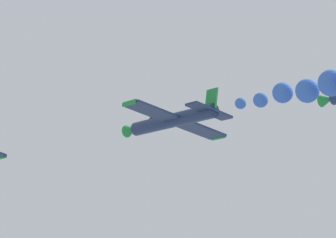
{
  "coord_description": "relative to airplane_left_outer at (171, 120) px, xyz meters",
  "views": [
    {
      "loc": [
        -38.96,
        -43.98,
        77.68
      ],
      "look_at": [
        0.0,
        0.0,
        90.55
      ],
      "focal_mm": 83.86,
      "sensor_mm": 36.0,
      "label": 1
    }
  ],
  "objects": [
    {
      "name": "airplane_left_outer",
      "position": [
        0.0,
        0.0,
        0.0
      ],
      "size": [
        9.51,
        10.35,
        2.75
      ],
      "rotation": [
        0.0,
        0.15,
        0.0
      ],
      "color": "navy"
    }
  ]
}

